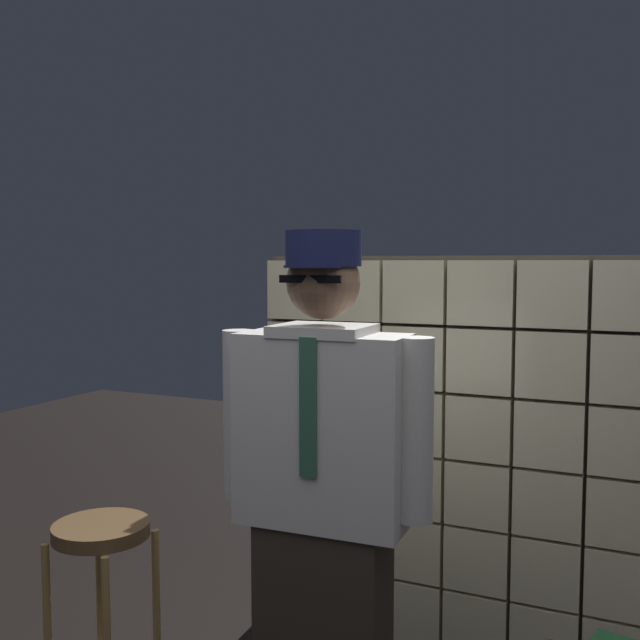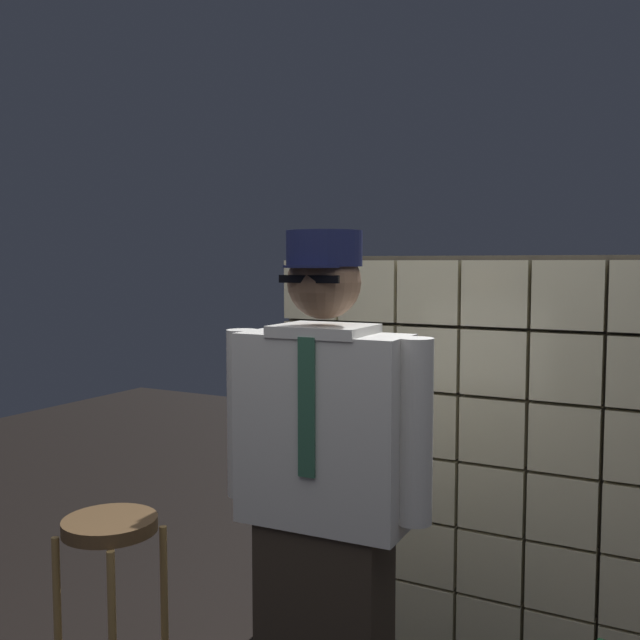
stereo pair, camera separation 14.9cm
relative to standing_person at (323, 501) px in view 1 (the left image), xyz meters
The scene contains 3 objects.
glass_block_wall 1.01m from the standing_person, 81.76° to the left, with size 1.78×0.10×1.78m.
standing_person is the anchor object (origin of this frame).
bar_stool 0.88m from the standing_person, 168.61° to the right, with size 0.34×0.34×0.81m.
Camera 1 is at (0.82, -1.63, 1.73)m, focal length 40.75 mm.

